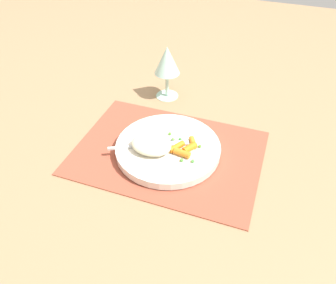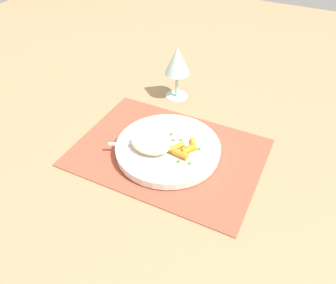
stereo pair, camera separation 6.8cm
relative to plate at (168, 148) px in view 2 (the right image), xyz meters
The scene contains 8 objects.
ground_plane 0.02m from the plate, ahead, with size 2.40×2.40×0.00m, color #997551.
placemat 0.01m from the plate, ahead, with size 0.44×0.32×0.01m, color #9E4733.
plate is the anchor object (origin of this frame).
rice_mound 0.05m from the plate, 138.31° to the right, with size 0.10×0.07×0.03m, color beige.
carrot_portion 0.05m from the plate, ahead, with size 0.06×0.07×0.02m.
pea_scatter 0.03m from the plate, ahead, with size 0.09×0.09×0.01m.
fork 0.03m from the plate, 153.84° to the right, with size 0.18×0.09×0.01m.
wine_glass 0.27m from the plate, 110.39° to the left, with size 0.07×0.07×0.16m.
Camera 2 is at (0.27, -0.54, 0.56)m, focal length 36.23 mm.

